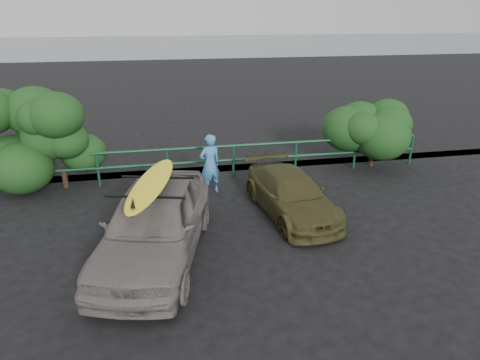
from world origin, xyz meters
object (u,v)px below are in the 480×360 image
object	(u,v)px
man	(210,164)
surfboard	(151,183)
guardrail	(201,163)
olive_vehicle	(291,194)
sedan	(155,223)

from	to	relation	value
man	surfboard	distance (m)	3.60
guardrail	olive_vehicle	world-z (taller)	olive_vehicle
surfboard	olive_vehicle	bearing A→B (deg)	37.72
man	surfboard	world-z (taller)	man
guardrail	sedan	distance (m)	4.50
guardrail	olive_vehicle	size ratio (longest dim) A/B	3.84
olive_vehicle	man	xyz separation A→B (m)	(-1.82, 1.71, 0.32)
olive_vehicle	sedan	bearing A→B (deg)	-163.87
guardrail	sedan	world-z (taller)	sedan
man	surfboard	bearing A→B (deg)	44.00
guardrail	olive_vehicle	distance (m)	3.44
olive_vehicle	surfboard	distance (m)	3.83
sedan	olive_vehicle	bearing A→B (deg)	37.72
olive_vehicle	guardrail	bearing A→B (deg)	117.70
sedan	olive_vehicle	xyz separation A→B (m)	(3.36, 1.45, -0.25)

